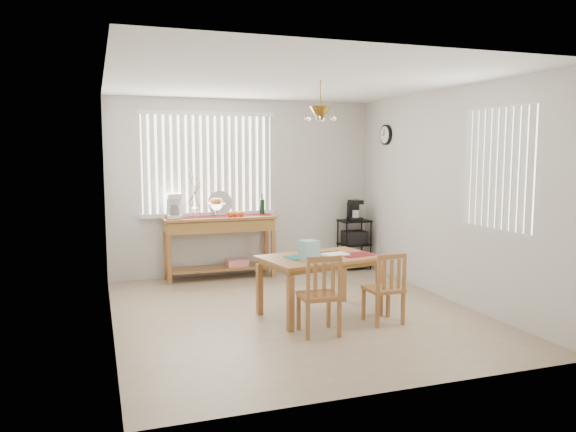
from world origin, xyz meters
name	(u,v)px	position (x,y,z in m)	size (l,w,h in m)	color
ground	(295,313)	(0.00, 0.00, -0.01)	(4.00, 4.50, 0.01)	tan
room_shell	(295,164)	(0.00, 0.02, 1.69)	(4.20, 4.70, 2.70)	silver
sideboard	(221,232)	(-0.43, 2.00, 0.68)	(1.61, 0.45, 0.90)	#9C6635
sideboard_items	(202,207)	(-0.69, 2.02, 1.05)	(1.53, 0.38, 0.69)	maroon
wire_cart	(354,239)	(1.70, 2.00, 0.46)	(0.45, 0.36, 0.77)	black
cart_items	(354,211)	(1.70, 2.01, 0.92)	(0.18, 0.22, 0.32)	black
dining_table	(319,263)	(0.22, -0.18, 0.60)	(1.38, 1.02, 0.67)	#9C6635
table_items	(315,252)	(0.12, -0.31, 0.75)	(1.03, 0.46, 0.22)	#136C6C
chair_left	(320,295)	(-0.04, -0.82, 0.40)	(0.41, 0.41, 0.82)	#9C6635
chair_right	(385,289)	(0.77, -0.70, 0.38)	(0.37, 0.37, 0.78)	#9C6635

